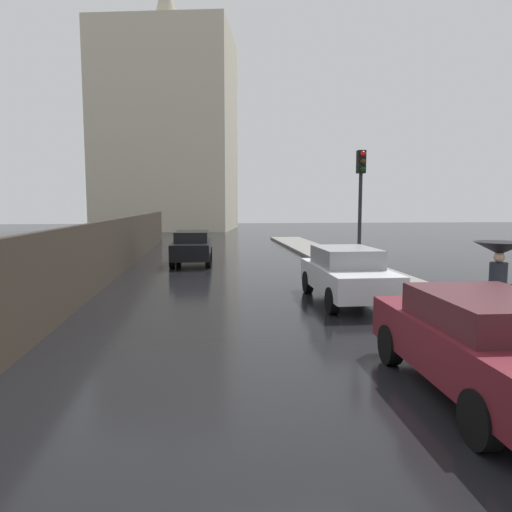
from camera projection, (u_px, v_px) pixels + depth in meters
name	position (u px, v px, depth m)	size (l,w,h in m)	color
ground	(284.00, 406.00, 6.23)	(120.00, 120.00, 0.00)	black
car_black_near_kerb	(192.00, 247.00, 21.05)	(1.82, 4.32, 1.45)	black
car_maroon_mid_road	(485.00, 342.00, 6.49)	(1.95, 4.22, 1.43)	maroon
car_white_far_ahead	(347.00, 273.00, 12.89)	(1.78, 4.17, 1.46)	silver
pedestrian_with_umbrella_far	(499.00, 261.00, 9.21)	(0.97, 0.97, 1.78)	black
traffic_light	(361.00, 190.00, 15.74)	(0.26, 0.39, 4.27)	black
distant_tower	(168.00, 131.00, 49.07)	(14.93, 13.21, 25.93)	beige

